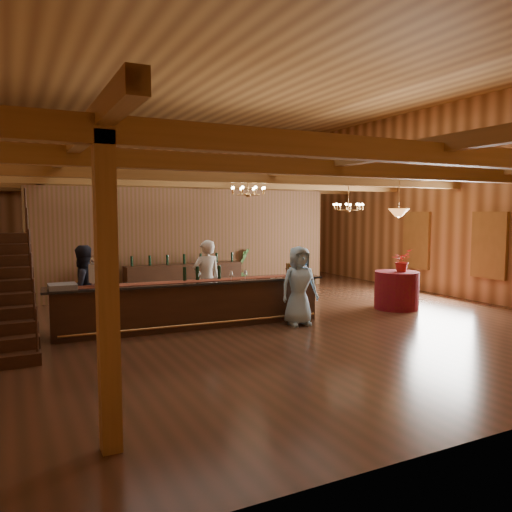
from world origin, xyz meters
name	(u,v)px	position (x,y,z in m)	size (l,w,h in m)	color
floor	(260,313)	(0.00, 0.00, 0.00)	(14.00, 14.00, 0.00)	#4C2B1C
ceiling	(260,78)	(0.00, 0.00, 5.50)	(14.00, 14.00, 0.00)	#A97A3C
wall_back	(172,203)	(0.00, 7.00, 2.75)	(12.00, 0.10, 5.50)	#BB7F4D
wall_right	(445,200)	(6.00, 0.00, 2.75)	(0.10, 14.00, 5.50)	#BB7F4D
beam_grid	(250,178)	(0.00, 0.51, 3.24)	(11.90, 13.90, 0.39)	#9C6831
support_posts	(270,248)	(0.00, -0.50, 1.60)	(9.20, 10.20, 3.20)	#9C6831
partition_wall	(191,241)	(-0.50, 3.50, 1.55)	(9.00, 0.18, 3.10)	brown
window_right_front	(489,245)	(5.95, -1.60, 1.55)	(0.12, 1.05, 1.75)	white
window_right_back	(417,240)	(5.95, 1.00, 1.55)	(0.12, 1.05, 1.75)	white
staircase	(4,292)	(-5.45, -0.74, 1.00)	(1.00, 2.80, 2.00)	#3B2113
backroom_boxes	(178,268)	(-0.29, 5.50, 0.53)	(4.10, 0.60, 1.10)	#3B2113
tasting_bar	(192,304)	(-1.94, -0.70, 0.49)	(5.86, 1.09, 0.98)	#3B2113
beverage_dispenser	(95,272)	(-3.86, -0.53, 1.26)	(0.26, 0.26, 0.60)	silver
glass_rack_tray	(62,286)	(-4.47, -0.59, 1.02)	(0.50, 0.50, 0.10)	gray
raffle_drum	(293,268)	(0.40, -0.88, 1.15)	(0.34, 0.24, 0.30)	brown
bar_bottle_0	(185,274)	(-2.06, -0.58, 1.12)	(0.07, 0.07, 0.30)	black
bar_bottle_1	(197,273)	(-1.79, -0.59, 1.12)	(0.07, 0.07, 0.30)	black
bar_bottle_2	(219,272)	(-1.30, -0.62, 1.12)	(0.07, 0.07, 0.30)	black
backbar_shelf	(184,280)	(-0.89, 2.99, 0.47)	(3.37, 0.53, 0.95)	#3B2113
round_table	(397,290)	(3.30, -1.07, 0.47)	(1.08, 1.08, 0.94)	maroon
chandelier_left	(248,191)	(-0.37, -0.14, 2.91)	(0.80, 0.80, 0.45)	tan
chandelier_right	(348,206)	(2.93, 0.48, 2.56)	(0.80, 0.80, 0.79)	tan
pendant_lamp	(399,213)	(3.30, -1.07, 2.40)	(0.52, 0.52, 0.90)	tan
bartender	(207,280)	(-1.38, -0.06, 0.90)	(0.65, 0.43, 1.79)	white
staff_second	(82,288)	(-4.04, 0.02, 0.87)	(0.85, 0.66, 1.75)	#1F212E
guest	(299,286)	(0.18, -1.51, 0.85)	(0.83, 0.54, 1.69)	#9FD0F1
floor_plant	(241,269)	(1.13, 3.52, 0.65)	(0.71, 0.57, 1.29)	#3C6A31
table_flowers	(402,260)	(3.37, -1.14, 1.22)	(0.50, 0.44, 0.56)	#A8201B
table_vase	(401,265)	(3.43, -1.06, 1.09)	(0.15, 0.15, 0.30)	tan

